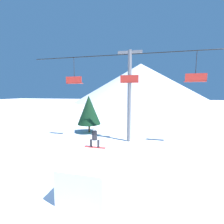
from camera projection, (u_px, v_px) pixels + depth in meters
ground_plane at (87, 177)px, 8.99m from camera, size 220.00×220.00×0.00m
mountain_ridge at (140, 83)px, 84.43m from camera, size 73.43×73.43×21.19m
snow_ramp at (92, 171)px, 8.09m from camera, size 2.23×3.64×1.67m
snowboarder at (95, 137)px, 9.22m from camera, size 1.38×0.32×1.31m
chairlift at (129, 88)px, 15.06m from camera, size 21.18×0.44×9.22m
pine_tree_near at (89, 110)px, 18.92m from camera, size 2.93×2.93×4.73m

